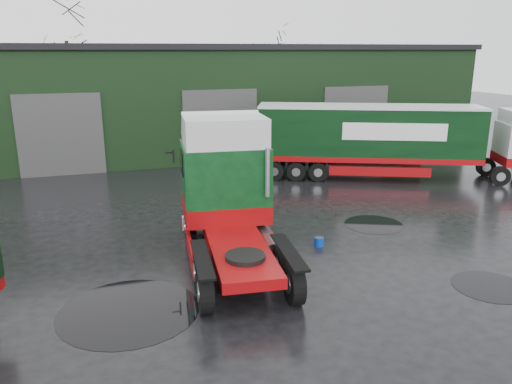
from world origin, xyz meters
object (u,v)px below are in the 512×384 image
warehouse (198,96)px  hero_tractor (234,198)px  wash_bucket (319,242)px  lorry_right (367,142)px  tree_back_b (266,77)px  tree_back_a (69,67)px

warehouse → hero_tractor: (-2.80, -19.17, -1.08)m
warehouse → wash_bucket: 18.64m
hero_tractor → wash_bucket: hero_tractor is taller
lorry_right → tree_back_b: (2.00, 21.00, 1.99)m
warehouse → lorry_right: (6.00, -11.00, -1.39)m
lorry_right → tree_back_b: size_ratio=1.79×
warehouse → lorry_right: bearing=-61.4°
warehouse → tree_back_b: tree_back_b is taller
warehouse → tree_back_b: (8.00, 10.00, 0.59)m
tree_back_a → tree_back_b: tree_back_a is taller
lorry_right → hero_tractor: bearing=-24.1°
warehouse → lorry_right: size_ratio=2.42×
warehouse → wash_bucket: bearing=-89.5°
hero_tractor → tree_back_b: tree_back_b is taller
lorry_right → tree_back_a: 25.42m
tree_back_b → warehouse: bearing=-128.7°
hero_tractor → tree_back_a: 29.75m
hero_tractor → wash_bucket: (2.97, 0.78, -1.94)m
warehouse → tree_back_b: 12.82m
hero_tractor → lorry_right: bearing=48.7°
wash_bucket → tree_back_a: (-8.17, 28.40, 4.61)m
hero_tractor → wash_bucket: 3.63m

